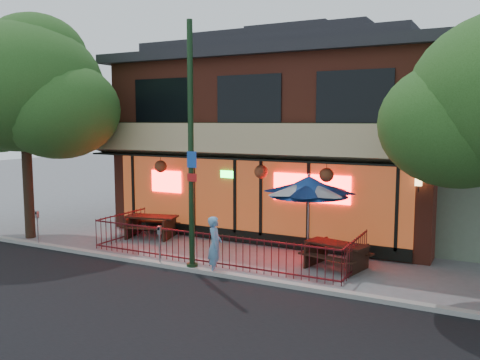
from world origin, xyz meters
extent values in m
plane|color=gray|center=(0.00, 0.00, 0.00)|extent=(80.00, 80.00, 0.00)
cube|color=black|center=(0.00, -6.00, 0.00)|extent=(80.00, 11.00, 0.00)
cube|color=#999993|center=(0.00, -0.50, 0.06)|extent=(80.00, 0.25, 0.12)
cube|color=maroon|center=(0.00, 7.20, 3.25)|extent=(12.00, 8.00, 6.50)
cube|color=#59230F|center=(0.00, 3.18, 1.65)|extent=(11.00, 0.06, 2.60)
cube|color=#FF0C0C|center=(2.30, 3.10, 2.10)|extent=(2.60, 0.04, 0.90)
cube|color=#FF0C0C|center=(-3.40, 3.10, 2.00)|extent=(1.30, 0.04, 0.80)
cube|color=tan|center=(0.00, 2.70, 3.55)|extent=(12.20, 1.33, 1.26)
cube|color=black|center=(-3.60, 3.18, 5.00)|extent=(2.40, 0.06, 1.60)
cube|color=black|center=(0.00, 3.18, 5.00)|extent=(2.40, 0.06, 1.60)
cube|color=black|center=(3.60, 3.18, 5.00)|extent=(2.40, 0.06, 1.60)
cube|color=black|center=(0.00, 3.15, 0.25)|extent=(11.00, 0.12, 0.40)
cube|color=#FFC672|center=(5.60, 3.02, 2.55)|extent=(0.18, 0.18, 0.32)
cube|color=#4E1015|center=(0.00, 0.20, 0.95)|extent=(8.40, 0.04, 0.04)
cube|color=#4E1015|center=(0.00, 0.20, 0.12)|extent=(8.40, 0.04, 0.04)
cube|color=#4E1015|center=(-4.20, 1.50, 0.95)|extent=(0.04, 2.60, 0.04)
cube|color=#4E1015|center=(4.20, 1.50, 0.95)|extent=(0.04, 2.60, 0.04)
cylinder|color=#4E1015|center=(0.00, 0.20, 0.50)|extent=(0.02, 0.02, 1.00)
cylinder|color=black|center=(0.00, -0.40, 3.50)|extent=(0.16, 0.16, 7.00)
cylinder|color=black|center=(0.00, -0.40, 0.10)|extent=(0.32, 0.32, 0.20)
cube|color=#194CB2|center=(0.12, -0.55, 3.20)|extent=(0.30, 0.02, 0.45)
cube|color=red|center=(0.12, -0.55, 2.70)|extent=(0.30, 0.02, 0.22)
cylinder|color=#302218|center=(-7.50, 0.30, 2.56)|extent=(0.36, 0.36, 5.12)
ellipsoid|color=#214A18|center=(-7.50, 0.30, 5.44)|extent=(5.60, 5.60, 4.59)
ellipsoid|color=#214A18|center=(-7.30, 0.70, 6.56)|extent=(3.64, 3.64, 2.98)
cube|color=black|center=(-4.29, 2.22, 0.38)|extent=(0.40, 1.31, 0.76)
cube|color=black|center=(-2.89, 2.58, 0.38)|extent=(0.40, 1.31, 0.76)
cube|color=black|center=(-3.59, 2.40, 0.76)|extent=(1.99, 1.21, 0.06)
cube|color=black|center=(-3.45, 1.85, 0.45)|extent=(1.87, 0.74, 0.05)
cube|color=black|center=(-3.73, 2.95, 0.45)|extent=(1.87, 0.74, 0.05)
cube|color=black|center=(2.93, 1.85, 0.36)|extent=(0.33, 1.25, 0.72)
cube|color=black|center=(4.27, 1.55, 0.36)|extent=(0.33, 1.25, 0.72)
cube|color=black|center=(3.60, 1.70, 0.72)|extent=(1.87, 1.10, 0.06)
cube|color=black|center=(3.48, 1.18, 0.43)|extent=(1.77, 0.65, 0.05)
cube|color=black|center=(3.72, 2.22, 0.43)|extent=(1.77, 0.65, 0.05)
cylinder|color=gray|center=(2.59, 2.06, 1.24)|extent=(0.06, 0.06, 2.48)
cone|color=navy|center=(2.59, 2.06, 2.31)|extent=(2.36, 2.36, 0.62)
sphere|color=gray|center=(2.59, 2.06, 2.65)|extent=(0.11, 0.11, 0.11)
imported|color=#649CC9|center=(0.73, -0.35, 0.81)|extent=(0.60, 0.70, 1.62)
cylinder|color=gray|center=(-1.08, -0.48, 0.48)|extent=(0.04, 0.04, 0.97)
cube|color=gray|center=(-1.08, -0.48, 1.07)|extent=(0.12, 0.10, 0.25)
cube|color=black|center=(-1.08, -0.53, 1.13)|extent=(0.07, 0.02, 0.09)
cylinder|color=#9A9EA3|center=(-6.19, -0.48, 0.49)|extent=(0.04, 0.04, 0.99)
cube|color=#9A9EA3|center=(-6.19, -0.48, 1.10)|extent=(0.12, 0.10, 0.25)
cube|color=black|center=(-6.19, -0.53, 1.15)|extent=(0.07, 0.01, 0.09)
camera|label=1|loc=(7.77, -12.30, 4.29)|focal=38.00mm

